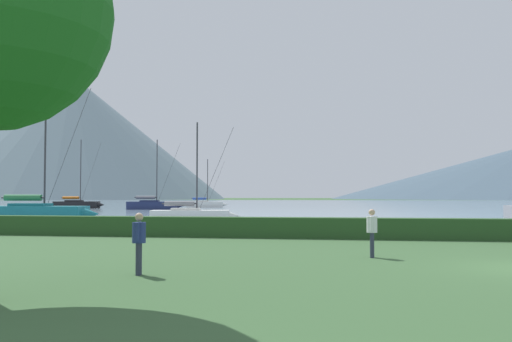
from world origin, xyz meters
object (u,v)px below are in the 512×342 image
object	(u,v)px
person_seated_viewer	(372,229)
person_standing_walker	(139,238)
sailboat_slip_7	(38,212)
sailboat_slip_4	(77,204)
sailboat_slip_2	(153,205)
sailboat_slip_8	(191,215)
sailboat_slip_0	(205,204)

from	to	relation	value
person_seated_viewer	person_standing_walker	world-z (taller)	same
sailboat_slip_7	sailboat_slip_4	bearing A→B (deg)	107.39
sailboat_slip_2	person_standing_walker	bearing A→B (deg)	-82.66
sailboat_slip_2	person_standing_walker	size ratio (longest dim) A/B	6.54
sailboat_slip_4	person_seated_viewer	distance (m)	84.75
sailboat_slip_8	person_seated_viewer	world-z (taller)	sailboat_slip_8
sailboat_slip_4	sailboat_slip_8	bearing A→B (deg)	-61.71
sailboat_slip_0	sailboat_slip_7	bearing A→B (deg)	-101.66
sailboat_slip_2	sailboat_slip_4	bearing A→B (deg)	147.64
sailboat_slip_4	person_standing_walker	distance (m)	86.23
sailboat_slip_8	sailboat_slip_7	bearing A→B (deg)	169.57
sailboat_slip_2	sailboat_slip_4	world-z (taller)	sailboat_slip_4
sailboat_slip_8	person_standing_walker	size ratio (longest dim) A/B	4.80
sailboat_slip_0	sailboat_slip_7	xyz separation A→B (m)	(1.35, -57.73, 0.15)
sailboat_slip_0	sailboat_slip_2	size ratio (longest dim) A/B	0.81
person_standing_walker	sailboat_slip_7	bearing A→B (deg)	112.14
person_standing_walker	sailboat_slip_0	bearing A→B (deg)	91.17
sailboat_slip_7	sailboat_slip_2	bearing A→B (deg)	90.93
sailboat_slip_2	sailboat_slip_4	size ratio (longest dim) A/B	0.93
sailboat_slip_4	person_seated_viewer	world-z (taller)	sailboat_slip_4
sailboat_slip_0	sailboat_slip_2	world-z (taller)	sailboat_slip_2
sailboat_slip_0	sailboat_slip_4	bearing A→B (deg)	-164.75
sailboat_slip_4	sailboat_slip_0	bearing A→B (deg)	20.80
person_seated_viewer	person_standing_walker	bearing A→B (deg)	-135.88
sailboat_slip_0	sailboat_slip_4	size ratio (longest dim) A/B	0.75
sailboat_slip_7	sailboat_slip_8	xyz separation A→B (m)	(12.83, 0.62, -0.19)
sailboat_slip_2	sailboat_slip_7	bearing A→B (deg)	-95.16
sailboat_slip_4	sailboat_slip_8	world-z (taller)	sailboat_slip_4
sailboat_slip_2	sailboat_slip_8	distance (m)	44.88
sailboat_slip_8	sailboat_slip_2	bearing A→B (deg)	100.62
sailboat_slip_0	person_standing_walker	bearing A→B (deg)	-89.15
sailboat_slip_7	sailboat_slip_8	distance (m)	12.85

